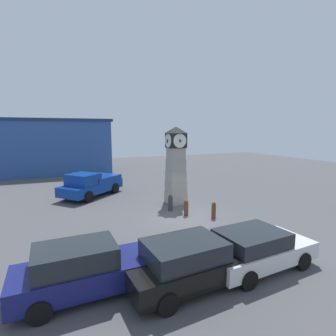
# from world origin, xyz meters

# --- Properties ---
(ground_plane) EXTENTS (67.13, 67.13, 0.00)m
(ground_plane) POSITION_xyz_m (0.00, 0.00, 0.00)
(ground_plane) COLOR #4C4C4F
(clock_tower) EXTENTS (1.40, 1.48, 5.22)m
(clock_tower) POSITION_xyz_m (0.85, 3.09, 2.57)
(clock_tower) COLOR #9F9A8F
(clock_tower) RESTS_ON ground_plane
(bollard_near_tower) EXTENTS (0.28, 0.28, 1.03)m
(bollard_near_tower) POSITION_xyz_m (-0.20, 1.65, 0.52)
(bollard_near_tower) COLOR #333338
(bollard_near_tower) RESTS_ON ground_plane
(bollard_mid_row) EXTENTS (0.26, 0.26, 0.96)m
(bollard_mid_row) POSITION_xyz_m (0.27, 0.48, 0.49)
(bollard_mid_row) COLOR brown
(bollard_mid_row) RESTS_ON ground_plane
(bollard_far_row) EXTENTS (0.25, 0.25, 0.96)m
(bollard_far_row) POSITION_xyz_m (1.46, -0.62, 0.49)
(bollard_far_row) COLOR brown
(bollard_far_row) RESTS_ON ground_plane
(car_navy_sedan) EXTENTS (4.31, 1.87, 1.61)m
(car_navy_sedan) POSITION_xyz_m (-6.10, -4.85, 0.81)
(car_navy_sedan) COLOR navy
(car_navy_sedan) RESTS_ON ground_plane
(car_near_tower) EXTENTS (4.54, 2.19, 1.55)m
(car_near_tower) POSITION_xyz_m (-2.91, -5.77, 0.79)
(car_near_tower) COLOR black
(car_near_tower) RESTS_ON ground_plane
(car_by_building) EXTENTS (4.34, 2.23, 1.42)m
(car_by_building) POSITION_xyz_m (-0.19, -5.75, 0.73)
(car_by_building) COLOR silver
(car_by_building) RESTS_ON ground_plane
(pickup_truck) EXTENTS (5.20, 4.86, 1.85)m
(pickup_truck) POSITION_xyz_m (-4.14, 7.43, 0.93)
(pickup_truck) COLOR navy
(pickup_truck) RESTS_ON ground_plane
(warehouse_blue_far) EXTENTS (15.61, 6.82, 6.21)m
(warehouse_blue_far) POSITION_xyz_m (-7.80, 20.35, 3.11)
(warehouse_blue_far) COLOR #2D5193
(warehouse_blue_far) RESTS_ON ground_plane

